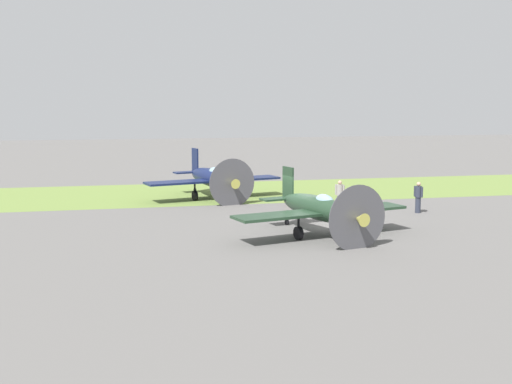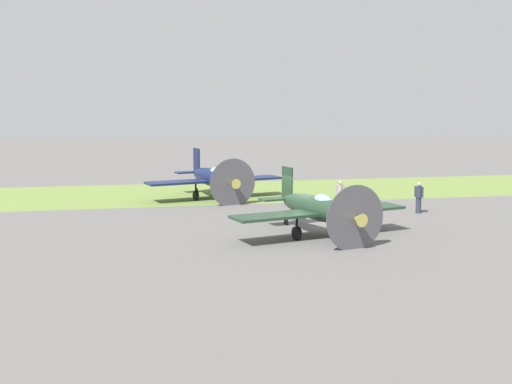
% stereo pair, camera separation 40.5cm
% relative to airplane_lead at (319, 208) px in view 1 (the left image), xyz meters
% --- Properties ---
extents(ground_plane, '(160.00, 160.00, 0.00)m').
position_rel_airplane_lead_xyz_m(ground_plane, '(-0.05, -2.44, -1.29)').
color(ground_plane, '#605E5B').
extents(grass_verge, '(120.00, 11.00, 0.01)m').
position_rel_airplane_lead_xyz_m(grass_verge, '(-0.05, -15.34, -1.28)').
color(grass_verge, olive).
rests_on(grass_verge, ground).
extents(airplane_lead, '(8.67, 6.95, 3.08)m').
position_rel_airplane_lead_xyz_m(airplane_lead, '(0.00, 0.00, 0.00)').
color(airplane_lead, '#233D28').
rests_on(airplane_lead, ground).
extents(airplane_wingman, '(8.94, 7.16, 3.17)m').
position_rel_airplane_lead_xyz_m(airplane_wingman, '(3.07, -12.63, 0.04)').
color(airplane_wingman, '#141E47').
rests_on(airplane_wingman, ground).
extents(ground_crew_chief, '(0.38, 0.59, 1.73)m').
position_rel_airplane_lead_xyz_m(ground_crew_chief, '(-7.32, -4.82, -0.38)').
color(ground_crew_chief, '#2D3342').
rests_on(ground_crew_chief, ground).
extents(ground_crew_mechanic, '(0.42, 0.52, 1.73)m').
position_rel_airplane_lead_xyz_m(ground_crew_mechanic, '(-3.30, -6.45, -0.38)').
color(ground_crew_mechanic, '#9E998E').
rests_on(ground_crew_mechanic, ground).
extents(fuel_drum, '(0.60, 0.60, 0.90)m').
position_rel_airplane_lead_xyz_m(fuel_drum, '(-1.04, -7.03, -0.84)').
color(fuel_drum, '#476633').
rests_on(fuel_drum, ground).
extents(supply_crate, '(1.23, 1.23, 0.64)m').
position_rel_airplane_lead_xyz_m(supply_crate, '(-1.45, -8.58, -0.97)').
color(supply_crate, olive).
rests_on(supply_crate, ground).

